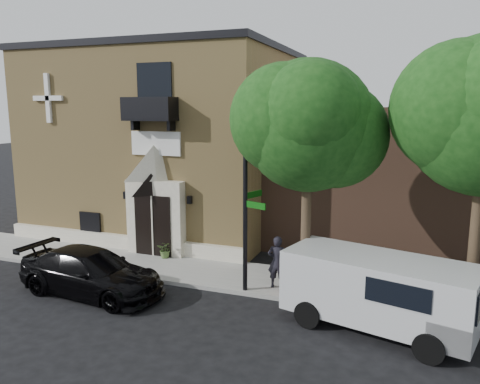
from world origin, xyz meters
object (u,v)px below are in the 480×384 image
object	(u,v)px
fire_hydrant	(291,282)
dumpster	(377,282)
cargo_van	(385,292)
pedestrian_near	(277,262)
street_sign	(246,206)
black_sedan	(91,272)

from	to	relation	value
fire_hydrant	dumpster	size ratio (longest dim) A/B	0.38
cargo_van	pedestrian_near	size ratio (longest dim) A/B	3.05
cargo_van	street_sign	world-z (taller)	street_sign
cargo_van	pedestrian_near	xyz separation A→B (m)	(-3.71, 1.83, -0.14)
fire_hydrant	dumpster	world-z (taller)	dumpster
cargo_van	dumpster	xyz separation A→B (m)	(-0.34, 1.95, -0.45)
black_sedan	cargo_van	xyz separation A→B (m)	(9.68, 0.60, 0.44)
cargo_van	fire_hydrant	bearing A→B (deg)	168.75
black_sedan	dumpster	size ratio (longest dim) A/B	2.61
black_sedan	street_sign	distance (m)	5.85
pedestrian_near	dumpster	bearing A→B (deg)	178.37
fire_hydrant	street_sign	bearing A→B (deg)	-169.33
black_sedan	pedestrian_near	world-z (taller)	pedestrian_near
cargo_van	black_sedan	bearing A→B (deg)	-161.55
black_sedan	street_sign	bearing A→B (deg)	-65.03
street_sign	dumpster	bearing A→B (deg)	30.69
black_sedan	fire_hydrant	xyz separation A→B (m)	(6.56, 2.13, -0.25)
street_sign	dumpster	xyz separation A→B (m)	(4.31, 0.71, -2.37)
cargo_van	pedestrian_near	world-z (taller)	cargo_van
fire_hydrant	pedestrian_near	world-z (taller)	pedestrian_near
cargo_van	dumpster	bearing A→B (deg)	114.81
black_sedan	cargo_van	distance (m)	9.71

